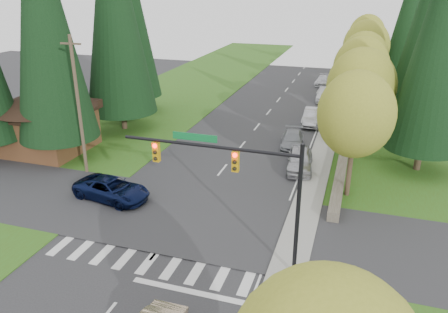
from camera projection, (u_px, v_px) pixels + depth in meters
The scene contains 30 objects.
ground at pixel (115, 304), 19.31m from camera, with size 120.00×120.00×0.00m, color #28282B.
grass_east at pixel (402, 168), 33.30m from camera, with size 14.00×110.00×0.06m, color #355516.
grass_west at pixel (105, 134), 40.64m from camera, with size 14.00×110.00×0.06m, color #355516.
cross_street at pixel (184, 217), 26.38m from camera, with size 120.00×8.00×0.10m, color #28282B.
sidewalk_east at pixel (324, 150), 36.78m from camera, with size 1.80×80.00×0.13m, color gray.
curb_east at pixel (314, 149), 37.02m from camera, with size 0.20×80.00×0.13m, color gray.
stone_wall_north at pixel (350, 121), 43.26m from camera, with size 0.70×40.00×0.70m, color #4C4438.
traffic_signal at pixel (239, 174), 20.19m from camera, with size 8.70×0.37×6.80m.
brown_building at pixel (46, 115), 35.62m from camera, with size 8.40×8.40×5.40m.
utility_pole at pixel (79, 106), 30.67m from camera, with size 1.60×0.24×10.00m.
decid_tree_0 at pixel (356, 115), 26.99m from camera, with size 4.80×4.80×8.37m.
decid_tree_1 at pixel (361, 87), 33.07m from camera, with size 5.20×5.20×8.80m.
decid_tree_2 at pixel (361, 69), 39.26m from camera, with size 5.00×5.00×8.82m.
decid_tree_3 at pixel (363, 59), 45.51m from camera, with size 5.00×5.00×8.55m.
decid_tree_4 at pixel (366, 47), 51.52m from camera, with size 5.40×5.40×9.18m.
decid_tree_5 at pixel (365, 44), 57.96m from camera, with size 4.80×4.80×8.30m.
decid_tree_6 at pixel (367, 35), 63.99m from camera, with size 5.20×5.20×8.86m.
conifer_w_a at pixel (44, 18), 31.31m from camera, with size 6.12×6.12×19.80m.
conifer_w_b at pixel (48, 26), 36.06m from camera, with size 5.44×5.44×17.80m.
conifer_w_c at pixel (114, 5), 37.90m from camera, with size 6.46×6.46×20.80m.
conifer_w_e at pixel (129, 13), 44.14m from camera, with size 5.78×5.78×18.80m.
conifer_e_a at pixel (440, 37), 29.36m from camera, with size 5.44×5.44×17.80m.
conifer_e_b at pixel (434, 9), 41.07m from camera, with size 6.12×6.12×19.80m.
conifer_e_c at pixel (409, 15), 54.28m from camera, with size 5.10×5.10×16.80m.
suv_navy at pixel (112, 189), 28.36m from camera, with size 2.37×5.15×1.43m, color #0A1235.
parked_car_a at pixel (300, 160), 32.76m from camera, with size 1.88×4.68×1.59m, color #A8A8AD.
parked_car_b at pixel (292, 140), 37.32m from camera, with size 1.82×4.49×1.30m, color gray.
parked_car_c at pixel (313, 117), 43.22m from camera, with size 1.64×4.70×1.55m, color #ACABB0.
parked_car_d at pixel (325, 94), 51.66m from camera, with size 1.95×4.85×1.65m, color white.
parked_car_e at pixel (323, 81), 59.57m from camera, with size 1.76×4.34×1.26m, color #BABBC0.
Camera 1 is at (9.32, -13.25, 13.30)m, focal length 35.00 mm.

